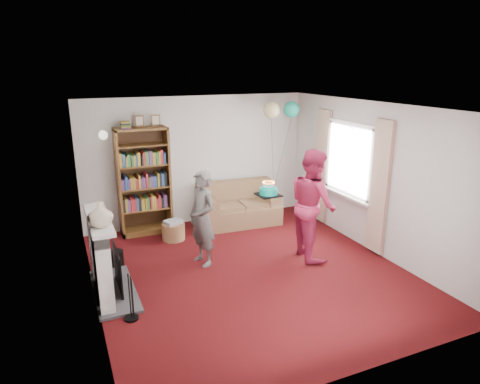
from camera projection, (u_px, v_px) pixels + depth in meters
name	position (u px, v px, depth m)	size (l,w,h in m)	color
ground	(250.00, 271.00, 6.58)	(5.00, 5.00, 0.00)	#360809
wall_back	(197.00, 160.00, 8.43)	(4.50, 0.02, 2.50)	silver
wall_left	(87.00, 215.00, 5.36)	(0.02, 5.00, 2.50)	silver
wall_right	(374.00, 178.00, 7.09)	(0.02, 5.00, 2.50)	silver
ceiling	(251.00, 107.00, 5.87)	(4.50, 5.00, 0.01)	white
fireplace	(105.00, 260.00, 5.81)	(0.55, 1.80, 1.12)	#3F3F42
window_bay	(349.00, 173.00, 7.61)	(0.14, 2.02, 2.20)	white
wall_sconce	(103.00, 135.00, 7.46)	(0.16, 0.23, 0.16)	gold
bookcase	(143.00, 182.00, 7.90)	(0.94, 0.42, 2.20)	#472B14
sofa	(238.00, 207.00, 8.57)	(1.54, 0.82, 0.82)	olive
wicker_basket	(173.00, 231.00, 7.75)	(0.41, 0.41, 0.37)	#986E47
person_striped	(202.00, 218.00, 6.66)	(0.56, 0.36, 1.52)	black
person_magenta	(313.00, 204.00, 6.90)	(0.88, 0.68, 1.80)	#A82145
birthday_cake	(268.00, 191.00, 6.77)	(0.35, 0.35, 0.22)	black
balloons	(282.00, 110.00, 8.29)	(0.76, 0.35, 1.74)	#3F3F3F
mantel_vase	(100.00, 214.00, 5.28)	(0.31, 0.31, 0.32)	beige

